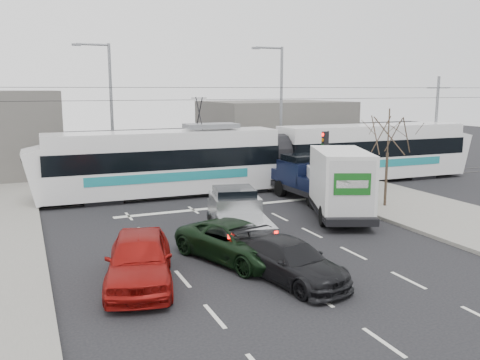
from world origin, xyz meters
name	(u,v)px	position (x,y,z in m)	size (l,w,h in m)	color
ground	(277,237)	(0.00, 0.00, 0.00)	(120.00, 120.00, 0.00)	black
sidewalk_right	(441,215)	(9.00, 0.00, 0.07)	(6.00, 60.00, 0.15)	gray
rails	(200,193)	(0.00, 10.00, 0.01)	(60.00, 1.60, 0.03)	#33302D
building_right	(273,128)	(12.00, 24.00, 2.50)	(12.00, 10.00, 5.00)	#605C57
bare_tree	(388,135)	(7.60, 2.50, 3.79)	(2.40, 2.40, 5.00)	#47382B
traffic_signal	(326,149)	(6.47, 6.50, 2.74)	(0.44, 0.44, 3.60)	black
street_lamp_near	(279,103)	(7.31, 14.00, 5.11)	(2.38, 0.25, 9.00)	slate
street_lamp_far	(108,105)	(-4.19, 16.00, 5.11)	(2.38, 0.25, 9.00)	slate
catenary	(199,128)	(0.00, 10.00, 3.88)	(60.00, 0.20, 7.00)	black
tram	(276,156)	(4.92, 9.73, 1.99)	(27.50, 3.46, 5.60)	white
silver_pickup	(237,216)	(-1.63, 0.35, 1.01)	(3.03, 5.87, 2.03)	black
box_truck	(338,184)	(4.33, 1.98, 1.63)	(4.60, 6.96, 3.30)	black
navy_pickup	(309,178)	(5.01, 5.87, 1.20)	(2.41, 5.86, 2.44)	black
green_car	(237,242)	(-2.63, -2.00, 0.69)	(2.30, 4.99, 1.39)	black
red_car	(139,259)	(-6.37, -2.91, 0.85)	(2.01, 4.99, 1.70)	maroon
dark_car	(291,261)	(-1.81, -4.48, 0.65)	(1.83, 4.50, 1.31)	black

